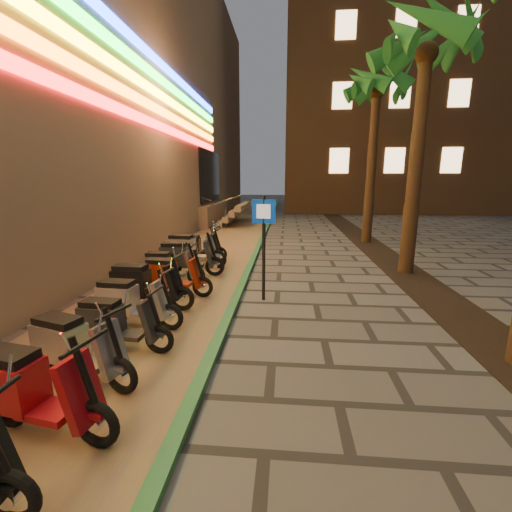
# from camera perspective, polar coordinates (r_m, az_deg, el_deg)

# --- Properties ---
(ground) EXTENTS (120.00, 120.00, 0.00)m
(ground) POSITION_cam_1_polar(r_m,az_deg,el_deg) (3.83, 1.36, -30.11)
(ground) COLOR #474442
(ground) RESTS_ON ground
(parking_strip) EXTENTS (3.40, 60.00, 0.01)m
(parking_strip) POSITION_cam_1_polar(r_m,az_deg,el_deg) (13.36, -6.99, 1.27)
(parking_strip) COLOR #8C7251
(parking_strip) RESTS_ON ground
(green_curb) EXTENTS (0.18, 60.00, 0.10)m
(green_curb) POSITION_cam_1_polar(r_m,az_deg,el_deg) (13.10, 0.30, 1.34)
(green_curb) COLOR #2A713D
(green_curb) RESTS_ON ground
(planting_strip) EXTENTS (1.20, 40.00, 0.02)m
(planting_strip) POSITION_cam_1_polar(r_m,az_deg,el_deg) (8.91, 27.59, -5.79)
(planting_strip) COLOR black
(planting_strip) RESTS_ON ground
(apartment_block) EXTENTS (18.00, 16.06, 25.00)m
(apartment_block) POSITION_cam_1_polar(r_m,az_deg,el_deg) (37.25, 21.00, 27.19)
(apartment_block) COLOR brown
(apartment_block) RESTS_ON ground
(palm_c) EXTENTS (2.97, 3.02, 6.91)m
(palm_c) POSITION_cam_1_polar(r_m,az_deg,el_deg) (10.85, 26.58, 28.11)
(palm_c) COLOR #472D19
(palm_c) RESTS_ON ground
(palm_d) EXTENTS (2.97, 3.02, 7.16)m
(palm_d) POSITION_cam_1_polar(r_m,az_deg,el_deg) (15.57, 19.46, 24.30)
(palm_d) COLOR #472D19
(palm_d) RESTS_ON ground
(pedestrian_sign) EXTENTS (0.50, 0.11, 2.27)m
(pedestrian_sign) POSITION_cam_1_polar(r_m,az_deg,el_deg) (7.27, 1.30, 3.66)
(pedestrian_sign) COLOR black
(pedestrian_sign) RESTS_ON ground
(scooter_4) EXTENTS (1.66, 0.71, 1.17)m
(scooter_4) POSITION_cam_1_polar(r_m,az_deg,el_deg) (4.41, -33.65, -17.97)
(scooter_4) COLOR black
(scooter_4) RESTS_ON ground
(scooter_5) EXTENTS (1.57, 0.82, 1.11)m
(scooter_5) POSITION_cam_1_polar(r_m,az_deg,el_deg) (5.15, -28.06, -13.22)
(scooter_5) COLOR black
(scooter_5) RESTS_ON ground
(scooter_6) EXTENTS (1.49, 0.52, 1.04)m
(scooter_6) POSITION_cam_1_polar(r_m,az_deg,el_deg) (5.77, -22.37, -10.23)
(scooter_6) COLOR black
(scooter_6) RESTS_ON ground
(scooter_7) EXTENTS (1.58, 0.59, 1.11)m
(scooter_7) POSITION_cam_1_polar(r_m,az_deg,el_deg) (6.53, -20.24, -7.13)
(scooter_7) COLOR black
(scooter_7) RESTS_ON ground
(scooter_8) EXTENTS (1.70, 0.59, 1.20)m
(scooter_8) POSITION_cam_1_polar(r_m,az_deg,el_deg) (7.34, -18.26, -4.52)
(scooter_8) COLOR black
(scooter_8) RESTS_ON ground
(scooter_9) EXTENTS (1.57, 0.56, 1.10)m
(scooter_9) POSITION_cam_1_polar(r_m,az_deg,el_deg) (8.02, -13.99, -3.13)
(scooter_9) COLOR black
(scooter_9) RESTS_ON ground
(scooter_10) EXTENTS (1.52, 0.53, 1.07)m
(scooter_10) POSITION_cam_1_polar(r_m,az_deg,el_deg) (8.92, -14.52, -1.67)
(scooter_10) COLOR black
(scooter_10) RESTS_ON ground
(scooter_11) EXTENTS (1.74, 0.64, 1.22)m
(scooter_11) POSITION_cam_1_polar(r_m,az_deg,el_deg) (9.56, -11.85, -0.19)
(scooter_11) COLOR black
(scooter_11) RESTS_ON ground
(scooter_12) EXTENTS (1.81, 0.67, 1.27)m
(scooter_12) POSITION_cam_1_polar(r_m,az_deg,el_deg) (10.54, -10.92, 1.14)
(scooter_12) COLOR black
(scooter_12) RESTS_ON ground
(scooter_13) EXTENTS (1.55, 0.55, 1.10)m
(scooter_13) POSITION_cam_1_polar(r_m,az_deg,el_deg) (11.31, -9.76, 1.57)
(scooter_13) COLOR black
(scooter_13) RESTS_ON ground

